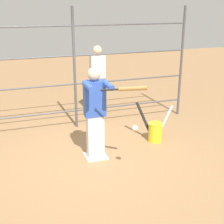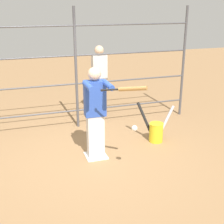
{
  "view_description": "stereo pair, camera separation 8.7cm",
  "coord_description": "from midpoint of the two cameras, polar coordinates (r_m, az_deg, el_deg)",
  "views": [
    {
      "loc": [
        1.45,
        5.15,
        2.79
      ],
      "look_at": [
        -0.21,
        0.35,
        0.99
      ],
      "focal_mm": 50.0,
      "sensor_mm": 36.0,
      "label": 1
    },
    {
      "loc": [
        1.36,
        5.17,
        2.79
      ],
      "look_at": [
        -0.21,
        0.35,
        0.99
      ],
      "focal_mm": 50.0,
      "sensor_mm": 36.0,
      "label": 2
    }
  ],
  "objects": [
    {
      "name": "batter",
      "position": [
        5.65,
        -3.55,
        0.24
      ],
      "size": [
        0.44,
        0.58,
        1.72
      ],
      "color": "silver",
      "rests_on": "ground"
    },
    {
      "name": "softball_in_flight",
      "position": [
        5.03,
        3.72,
        -2.96
      ],
      "size": [
        0.1,
        0.1,
        0.1
      ],
      "color": "white"
    },
    {
      "name": "ground_plane",
      "position": [
        6.03,
        -3.41,
        -8.08
      ],
      "size": [
        24.0,
        24.0,
        0.0
      ],
      "primitive_type": "plane",
      "color": "#9E754C"
    },
    {
      "name": "bat_bucket",
      "position": [
        6.64,
        7.51,
        -3.34
      ],
      "size": [
        0.85,
        0.59,
        0.78
      ],
      "color": "yellow",
      "rests_on": "ground"
    },
    {
      "name": "baseball_bat_swinging",
      "position": [
        4.87,
        2.61,
        4.25
      ],
      "size": [
        0.6,
        0.6,
        0.19
      ],
      "color": "black"
    },
    {
      "name": "home_plate",
      "position": [
        6.03,
        -3.41,
        -7.99
      ],
      "size": [
        0.4,
        0.4,
        0.02
      ],
      "color": "white",
      "rests_on": "ground"
    },
    {
      "name": "fence_backstop",
      "position": [
        7.05,
        -7.22,
        7.62
      ],
      "size": [
        5.48,
        0.06,
        2.71
      ],
      "color": "#4C4C51",
      "rests_on": "ground"
    },
    {
      "name": "bystander_behind_fence",
      "position": [
        7.94,
        -2.94,
        5.93
      ],
      "size": [
        0.37,
        0.23,
        1.79
      ],
      "color": "#3F3F47",
      "rests_on": "ground"
    }
  ]
}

